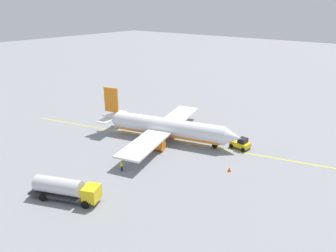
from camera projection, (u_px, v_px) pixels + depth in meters
ground_plane at (168, 140)px, 64.61m from camera, size 400.00×400.00×0.00m
airplane at (166, 128)px, 63.88m from camera, size 30.19×30.18×9.51m
fuel_tanker at (65, 188)px, 44.46m from camera, size 10.52×6.26×3.15m
pushback_tug at (241, 143)px, 60.48m from camera, size 3.81×2.69×2.20m
refueling_worker at (122, 166)px, 52.52m from camera, size 0.62×0.63×1.71m
safety_cone_nose at (229, 169)px, 52.37m from camera, size 0.65×0.65×0.73m
safety_cone_wingtip at (228, 135)px, 66.40m from camera, size 0.53×0.53×0.59m
taxi_line_marking at (168, 140)px, 64.61m from camera, size 63.45×16.92×0.01m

